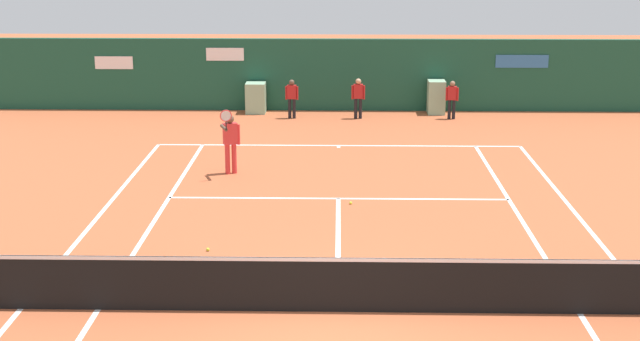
{
  "coord_description": "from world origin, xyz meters",
  "views": [
    {
      "loc": [
        -0.0,
        -13.63,
        6.14
      ],
      "look_at": [
        -0.43,
        5.97,
        0.8
      ],
      "focal_mm": 49.97,
      "sensor_mm": 36.0,
      "label": 1
    }
  ],
  "objects_px": {
    "player_on_baseline": "(230,139)",
    "ball_kid_left_post": "(292,96)",
    "tennis_ball_by_sideline": "(208,249)",
    "tennis_ball_near_service_line": "(351,203)",
    "ball_kid_centre_post": "(358,96)",
    "tennis_ball_mid_court": "(307,264)",
    "ball_kid_right_post": "(452,97)"
  },
  "relations": [
    {
      "from": "ball_kid_centre_post",
      "to": "tennis_ball_by_sideline",
      "type": "height_order",
      "value": "ball_kid_centre_post"
    },
    {
      "from": "player_on_baseline",
      "to": "tennis_ball_mid_court",
      "type": "height_order",
      "value": "player_on_baseline"
    },
    {
      "from": "ball_kid_centre_post",
      "to": "ball_kid_right_post",
      "type": "relative_size",
      "value": 1.05
    },
    {
      "from": "tennis_ball_mid_court",
      "to": "tennis_ball_by_sideline",
      "type": "height_order",
      "value": "same"
    },
    {
      "from": "ball_kid_centre_post",
      "to": "ball_kid_left_post",
      "type": "xyz_separation_m",
      "value": [
        -2.21,
        -0.0,
        -0.03
      ]
    },
    {
      "from": "tennis_ball_near_service_line",
      "to": "player_on_baseline",
      "type": "bearing_deg",
      "value": 139.84
    },
    {
      "from": "player_on_baseline",
      "to": "ball_kid_right_post",
      "type": "bearing_deg",
      "value": -153.0
    },
    {
      "from": "tennis_ball_by_sideline",
      "to": "player_on_baseline",
      "type": "bearing_deg",
      "value": 92.17
    },
    {
      "from": "player_on_baseline",
      "to": "tennis_ball_near_service_line",
      "type": "distance_m",
      "value": 4.11
    },
    {
      "from": "ball_kid_left_post",
      "to": "tennis_ball_mid_court",
      "type": "distance_m",
      "value": 13.56
    },
    {
      "from": "ball_kid_left_post",
      "to": "tennis_ball_by_sideline",
      "type": "distance_m",
      "value": 12.8
    },
    {
      "from": "tennis_ball_by_sideline",
      "to": "tennis_ball_near_service_line",
      "type": "relative_size",
      "value": 1.0
    },
    {
      "from": "tennis_ball_by_sideline",
      "to": "tennis_ball_near_service_line",
      "type": "distance_m",
      "value": 4.24
    },
    {
      "from": "ball_kid_left_post",
      "to": "tennis_ball_near_service_line",
      "type": "bearing_deg",
      "value": 105.15
    },
    {
      "from": "ball_kid_left_post",
      "to": "tennis_ball_by_sideline",
      "type": "bearing_deg",
      "value": 89.75
    },
    {
      "from": "tennis_ball_mid_court",
      "to": "ball_kid_right_post",
      "type": "bearing_deg",
      "value": 72.2
    },
    {
      "from": "ball_kid_centre_post",
      "to": "tennis_ball_by_sideline",
      "type": "relative_size",
      "value": 19.85
    },
    {
      "from": "ball_kid_right_post",
      "to": "tennis_ball_by_sideline",
      "type": "bearing_deg",
      "value": 72.91
    },
    {
      "from": "tennis_ball_mid_court",
      "to": "tennis_ball_near_service_line",
      "type": "distance_m",
      "value": 4.0
    },
    {
      "from": "player_on_baseline",
      "to": "ball_kid_centre_post",
      "type": "relative_size",
      "value": 1.33
    },
    {
      "from": "player_on_baseline",
      "to": "tennis_ball_mid_court",
      "type": "bearing_deg",
      "value": 88.72
    },
    {
      "from": "player_on_baseline",
      "to": "ball_kid_right_post",
      "type": "height_order",
      "value": "player_on_baseline"
    },
    {
      "from": "ball_kid_right_post",
      "to": "ball_kid_left_post",
      "type": "bearing_deg",
      "value": 9.29
    },
    {
      "from": "tennis_ball_mid_court",
      "to": "tennis_ball_near_service_line",
      "type": "height_order",
      "value": "same"
    },
    {
      "from": "ball_kid_centre_post",
      "to": "tennis_ball_by_sideline",
      "type": "xyz_separation_m",
      "value": [
        -3.21,
        -12.74,
        -0.74
      ]
    },
    {
      "from": "ball_kid_right_post",
      "to": "tennis_ball_mid_court",
      "type": "distance_m",
      "value": 14.2
    },
    {
      "from": "ball_kid_left_post",
      "to": "ball_kid_right_post",
      "type": "xyz_separation_m",
      "value": [
        5.32,
        -0.0,
        -0.01
      ]
    },
    {
      "from": "ball_kid_left_post",
      "to": "tennis_ball_mid_court",
      "type": "height_order",
      "value": "ball_kid_left_post"
    },
    {
      "from": "ball_kid_centre_post",
      "to": "ball_kid_left_post",
      "type": "bearing_deg",
      "value": 2.53
    },
    {
      "from": "ball_kid_right_post",
      "to": "tennis_ball_near_service_line",
      "type": "relative_size",
      "value": 18.83
    },
    {
      "from": "player_on_baseline",
      "to": "ball_kid_left_post",
      "type": "bearing_deg",
      "value": -119.82
    },
    {
      "from": "tennis_ball_mid_court",
      "to": "tennis_ball_by_sideline",
      "type": "bearing_deg",
      "value": 158.96
    }
  ]
}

